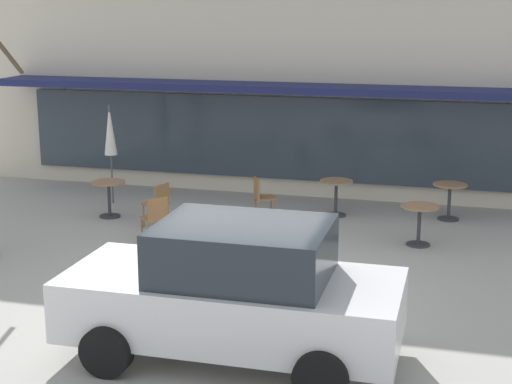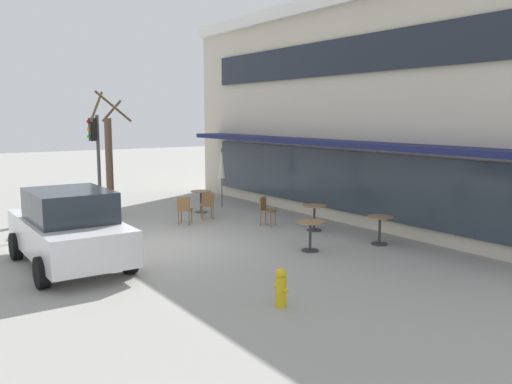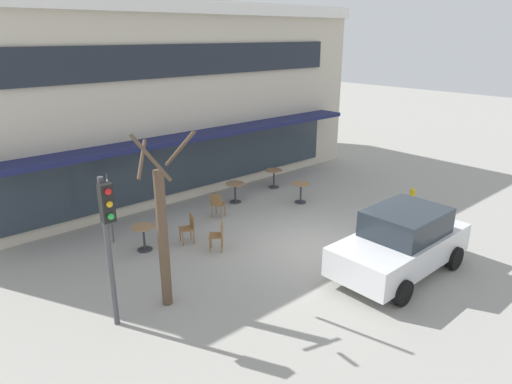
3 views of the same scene
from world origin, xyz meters
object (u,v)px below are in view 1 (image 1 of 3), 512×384
cafe_table_near_wall (419,218)px  parked_sedan (235,291)px  cafe_chair_2 (155,216)px  cafe_chair_1 (262,195)px  patio_umbrella_green_folded (110,131)px  cafe_table_by_tree (336,192)px  cafe_chair_0 (158,202)px  cafe_table_mid_patio (450,195)px  cafe_table_streetside (109,193)px

cafe_table_near_wall → parked_sedan: parked_sedan is taller
cafe_chair_2 → cafe_table_near_wall: bearing=13.5°
cafe_chair_1 → patio_umbrella_green_folded: bearing=171.6°
cafe_table_near_wall → cafe_table_by_tree: size_ratio=1.00×
cafe_table_near_wall → parked_sedan: bearing=-109.6°
cafe_table_near_wall → parked_sedan: 5.74m
cafe_table_near_wall → cafe_chair_2: 4.88m
cafe_table_near_wall → parked_sedan: (-1.93, -5.39, 0.36)m
cafe_chair_0 → cafe_chair_2: same height
patio_umbrella_green_folded → cafe_chair_1: patio_umbrella_green_folded is taller
cafe_chair_2 → parked_sedan: bearing=-56.4°
cafe_chair_2 → cafe_chair_0: bearing=109.4°
cafe_table_by_tree → patio_umbrella_green_folded: (-5.01, -0.23, 1.11)m
cafe_table_by_tree → cafe_chair_1: bearing=-151.9°
parked_sedan → cafe_chair_0: bearing=121.1°
cafe_table_near_wall → cafe_table_mid_patio: size_ratio=1.00×
cafe_chair_0 → parked_sedan: parked_sedan is taller
cafe_table_near_wall → parked_sedan: size_ratio=0.18×
patio_umbrella_green_folded → cafe_table_by_tree: bearing=2.6°
patio_umbrella_green_folded → cafe_chair_2: (2.09, -2.58, -1.10)m
cafe_table_near_wall → cafe_table_streetside: (-6.38, 0.32, 0.00)m
cafe_table_streetside → cafe_chair_2: size_ratio=0.85×
cafe_table_streetside → patio_umbrella_green_folded: 1.64m
cafe_table_streetside → patio_umbrella_green_folded: bearing=112.1°
cafe_table_mid_patio → patio_umbrella_green_folded: bearing=-175.9°
cafe_table_by_tree → parked_sedan: size_ratio=0.18×
cafe_table_near_wall → cafe_table_mid_patio: same height
patio_umbrella_green_folded → cafe_chair_2: size_ratio=2.47×
cafe_table_by_tree → cafe_chair_2: bearing=-136.2°
cafe_table_streetside → cafe_chair_1: bearing=10.6°
cafe_table_near_wall → cafe_chair_1: (-3.24, 0.91, 0.01)m
cafe_table_streetside → cafe_chair_0: (1.28, -0.44, 0.01)m
cafe_chair_0 → parked_sedan: 6.16m
patio_umbrella_green_folded → cafe_chair_0: bearing=-42.0°
cafe_table_near_wall → cafe_chair_0: size_ratio=0.85×
cafe_chair_0 → cafe_table_near_wall: bearing=1.4°
cafe_table_streetside → parked_sedan: parked_sedan is taller
cafe_table_mid_patio → parked_sedan: (-2.41, -7.36, 0.36)m
cafe_chair_0 → cafe_table_mid_patio: bearing=20.5°
cafe_chair_1 → parked_sedan: bearing=-78.2°
cafe_chair_0 → cafe_chair_1: bearing=29.0°
cafe_chair_2 → cafe_chair_1: bearing=53.7°
cafe_table_streetside → parked_sedan: 7.25m
cafe_chair_0 → cafe_chair_1: size_ratio=1.00×
cafe_chair_1 → cafe_chair_2: 2.54m
cafe_chair_0 → cafe_table_by_tree: bearing=28.6°
cafe_table_streetside → cafe_table_mid_patio: 7.06m
cafe_table_by_tree → cafe_chair_2: 4.05m
parked_sedan → cafe_table_by_tree: bearing=89.2°
cafe_table_by_tree → cafe_table_streetside: bearing=-163.6°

